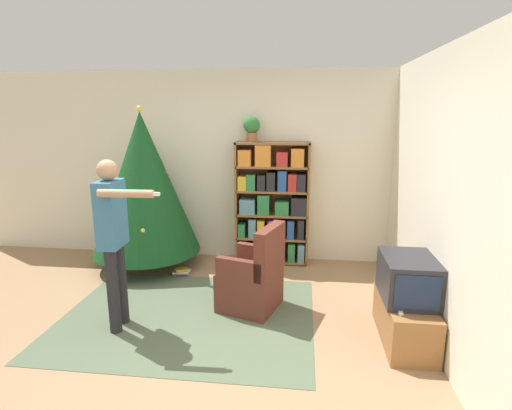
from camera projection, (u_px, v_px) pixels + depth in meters
ground_plane at (199, 338)px, 3.69m from camera, size 14.00×14.00×0.00m
wall_back at (238, 167)px, 5.57m from camera, size 8.00×0.10×2.60m
wall_right at (458, 208)px, 3.15m from camera, size 0.10×8.00×2.60m
area_rug at (188, 316)px, 4.09m from camera, size 2.54×1.97×0.01m
bookshelf at (273, 205)px, 5.40m from camera, size 0.99×0.29×1.66m
tv_stand at (404, 319)px, 3.62m from camera, size 0.40×0.90×0.41m
television at (408, 278)px, 3.53m from camera, size 0.45×0.60×0.38m
game_remote at (400, 311)px, 3.33m from camera, size 0.04×0.12×0.02m
christmas_tree at (144, 184)px, 5.18m from camera, size 1.40×1.40×2.12m
armchair at (253, 280)px, 4.19m from camera, size 0.71×0.70×0.92m
standing_person at (113, 231)px, 3.67m from camera, size 0.64×0.47×1.63m
potted_plant at (252, 127)px, 5.21m from camera, size 0.22×0.22×0.33m
book_pile_near_tree at (181, 272)px, 5.12m from camera, size 0.22×0.16×0.09m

